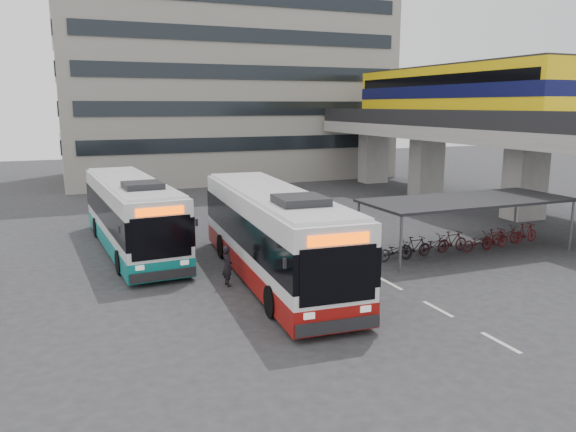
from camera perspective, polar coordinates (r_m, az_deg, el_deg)
name	(u,v)px	position (r m, az deg, el deg)	size (l,w,h in m)	color
ground	(333,292)	(21.33, 4.63, -7.67)	(120.00, 120.00, 0.00)	#28282B
viaduct	(465,115)	(41.26, 17.50, 9.79)	(8.00, 32.00, 9.68)	gray
bike_shelter	(465,225)	(27.97, 17.54, -0.84)	(10.00, 4.00, 2.54)	#595B60
office_block	(222,45)	(56.36, -6.67, 16.85)	(30.00, 15.00, 25.00)	gray
road_markings	(438,309)	(20.19, 14.98, -9.11)	(0.15, 7.60, 0.01)	beige
bus_main	(273,235)	(22.46, -1.54, -1.92)	(3.58, 13.14, 3.84)	white
bus_teal	(132,215)	(27.95, -15.60, 0.10)	(3.44, 12.53, 3.66)	white
pedestrian	(227,266)	(21.83, -6.18, -5.07)	(0.58, 0.38, 1.58)	black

